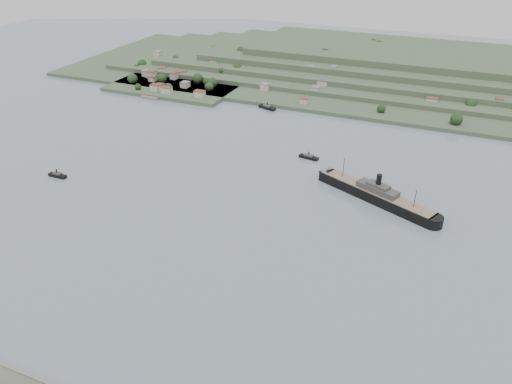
% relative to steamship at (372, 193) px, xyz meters
% --- Properties ---
extents(ground, '(1400.00, 1400.00, 0.00)m').
position_rel_steamship_xyz_m(ground, '(-73.73, -74.62, -4.82)').
color(ground, slate).
rests_on(ground, ground).
extents(far_peninsula, '(760.00, 309.00, 30.00)m').
position_rel_steamship_xyz_m(far_peninsula, '(-45.83, 318.48, 7.06)').
color(far_peninsula, '#374830').
rests_on(far_peninsula, ground).
extents(steamship, '(102.18, 54.19, 26.08)m').
position_rel_steamship_xyz_m(steamship, '(0.00, 0.00, 0.00)').
color(steamship, black).
rests_on(steamship, ground).
extents(tugboat, '(15.55, 4.21, 6.99)m').
position_rel_steamship_xyz_m(tugboat, '(-238.12, -63.17, -3.11)').
color(tugboat, black).
rests_on(tugboat, ground).
extents(ferry_west, '(20.98, 11.96, 7.60)m').
position_rel_steamship_xyz_m(ferry_west, '(-143.08, 150.38, -2.99)').
color(ferry_west, black).
rests_on(ferry_west, ground).
extents(ferry_east, '(17.70, 7.04, 6.46)m').
position_rel_steamship_xyz_m(ferry_east, '(-63.60, 48.30, -3.26)').
color(ferry_east, black).
rests_on(ferry_east, ground).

